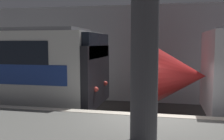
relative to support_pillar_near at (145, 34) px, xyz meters
name	(u,v)px	position (x,y,z in m)	size (l,w,h in m)	color
station_rear_barrier	(159,54)	(0.01, 8.08, -0.71)	(50.00, 0.15, 4.81)	#939399
support_pillar_near	(145,34)	(0.00, 0.00, 0.00)	(0.52, 0.52, 4.12)	#47474C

